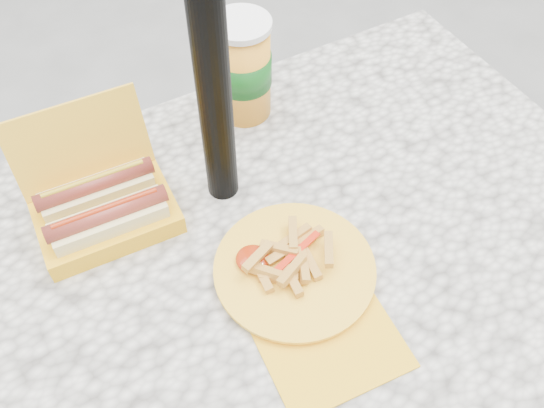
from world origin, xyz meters
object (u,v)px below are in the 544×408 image
fries_plate (295,273)px  soda_cup (243,69)px  hotdog_box (103,206)px  umbrella_pole (205,3)px

fries_plate → soda_cup: (0.10, 0.36, 0.08)m
fries_plate → soda_cup: 0.38m
hotdog_box → fries_plate: 0.31m
fries_plate → soda_cup: size_ratio=1.71×
soda_cup → fries_plate: bearing=-105.7°
umbrella_pole → fries_plate: bearing=-85.2°
umbrella_pole → soda_cup: 0.32m
umbrella_pole → hotdog_box: 0.37m
hotdog_box → soda_cup: soda_cup is taller
soda_cup → hotdog_box: bearing=-158.3°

